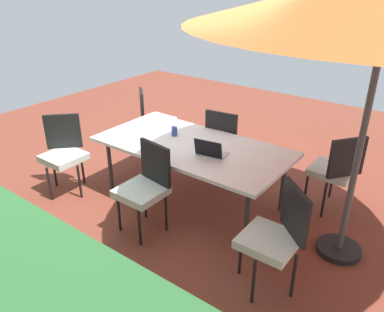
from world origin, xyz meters
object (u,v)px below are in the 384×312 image
Objects in this scene: chair_northwest at (276,234)px; cup at (174,131)px; chair_north at (145,184)px; chair_northeast at (64,151)px; chair_south at (225,140)px; chair_southwest at (336,168)px; laptop at (211,152)px; chair_southeast at (152,117)px; dining_table at (192,148)px.

chair_northwest is 1.98m from cup.
chair_north is 8.48× the size of cup.
chair_north and chair_northeast have the same top height.
chair_north and chair_south have the same top height.
chair_southwest is (-0.01, -1.53, 0.00)m from chair_northwest.
chair_northwest reaches higher than cup.
chair_south is 2.76× the size of laptop.
chair_north is at bearing -45.96° from chair_northeast.
chair_northeast is at bearing 39.22° from chair_south.
chair_northwest is at bearing -165.38° from chair_southeast.
dining_table is at bearing 82.57° from chair_south.
dining_table is 2.34× the size of chair_northwest.
chair_northeast is at bearing 28.30° from dining_table.
chair_southwest reaches higher than cup.
chair_north and chair_northwest have the same top height.
cup is (0.34, -0.09, 0.10)m from dining_table.
chair_southwest is (-2.89, -1.57, 0.00)m from chair_northeast.
chair_southwest is at bearing 175.09° from chair_south.
chair_south and chair_southwest have the same top height.
chair_north is at bearing 173.48° from chair_southeast.
chair_northeast is at bearing -25.04° from chair_southwest.
chair_northeast and chair_southwest have the same top height.
chair_south is 1.00× the size of chair_northeast.
cup is at bearing -162.55° from chair_northwest.
dining_table is 2.34× the size of chair_northeast.
chair_northwest and chair_northeast have the same top height.
chair_southeast is at bearing -30.50° from dining_table.
chair_north is 1.47m from chair_northwest.
dining_table is at bearing -28.48° from laptop.
chair_south is 2.08m from chair_northeast.
laptop is at bearing 160.78° from dining_table.
chair_north reaches higher than dining_table.
dining_table is at bearing 96.09° from chair_north.
dining_table is at bearing -24.87° from chair_southwest.
chair_northwest is 1.00× the size of chair_southeast.
chair_southwest is at bearing 131.77° from chair_northwest.
chair_southwest is (-1.46, -0.79, -0.15)m from dining_table.
chair_southeast is (2.81, -1.54, 0.00)m from chair_northwest.
chair_southwest is at bearing -136.98° from chair_southeast.
chair_southeast is (1.37, -0.07, 0.00)m from chair_south.
chair_south and chair_northeast have the same top height.
cup is (0.31, -0.87, 0.25)m from chair_north.
chair_south is 1.00× the size of chair_southeast.
laptop is (1.11, 0.91, 0.24)m from chair_southwest.
chair_northwest is 1.53m from chair_southwest.
chair_northwest reaches higher than dining_table.
chair_southeast is at bearing -166.49° from chair_northwest.
chair_southeast is 2.76× the size of laptop.
laptop is (-1.78, -0.65, 0.24)m from chair_northeast.
chair_southeast is at bearing -53.77° from chair_southwest.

